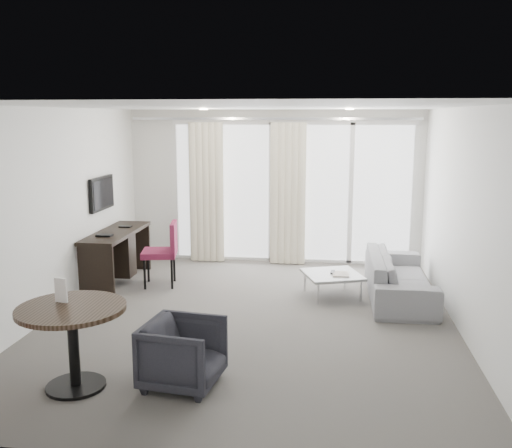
# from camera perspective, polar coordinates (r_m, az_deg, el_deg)

# --- Properties ---
(floor) EXTENTS (5.00, 6.00, 0.00)m
(floor) POSITION_cam_1_polar(r_m,az_deg,el_deg) (7.19, -0.63, -9.54)
(floor) COLOR #55524D
(floor) RESTS_ON ground
(ceiling) EXTENTS (5.00, 6.00, 0.00)m
(ceiling) POSITION_cam_1_polar(r_m,az_deg,el_deg) (6.75, -0.68, 11.65)
(ceiling) COLOR white
(ceiling) RESTS_ON ground
(wall_left) EXTENTS (0.00, 6.00, 2.60)m
(wall_left) POSITION_cam_1_polar(r_m,az_deg,el_deg) (7.62, -19.62, 1.10)
(wall_left) COLOR silver
(wall_left) RESTS_ON ground
(wall_right) EXTENTS (0.00, 6.00, 2.60)m
(wall_right) POSITION_cam_1_polar(r_m,az_deg,el_deg) (6.96, 20.18, 0.20)
(wall_right) COLOR silver
(wall_right) RESTS_ON ground
(wall_front) EXTENTS (5.00, 0.00, 2.60)m
(wall_front) POSITION_cam_1_polar(r_m,az_deg,el_deg) (3.99, -6.83, -6.77)
(wall_front) COLOR silver
(wall_front) RESTS_ON ground
(window_panel) EXTENTS (4.00, 0.02, 2.38)m
(window_panel) POSITION_cam_1_polar(r_m,az_deg,el_deg) (9.77, 3.58, 3.12)
(window_panel) COLOR white
(window_panel) RESTS_ON ground
(window_frame) EXTENTS (4.10, 0.06, 2.44)m
(window_frame) POSITION_cam_1_polar(r_m,az_deg,el_deg) (9.76, 3.57, 3.11)
(window_frame) COLOR white
(window_frame) RESTS_ON ground
(curtain_left) EXTENTS (0.60, 0.20, 2.38)m
(curtain_left) POSITION_cam_1_polar(r_m,az_deg,el_deg) (9.82, -4.98, 3.14)
(curtain_left) COLOR beige
(curtain_left) RESTS_ON ground
(curtain_right) EXTENTS (0.60, 0.20, 2.38)m
(curtain_right) POSITION_cam_1_polar(r_m,az_deg,el_deg) (9.61, 3.21, 3.00)
(curtain_right) COLOR beige
(curtain_right) RESTS_ON ground
(curtain_track) EXTENTS (4.80, 0.04, 0.04)m
(curtain_track) POSITION_cam_1_polar(r_m,az_deg,el_deg) (9.55, 1.77, 10.48)
(curtain_track) COLOR #B2B2B7
(curtain_track) RESTS_ON ceiling
(downlight_a) EXTENTS (0.12, 0.12, 0.02)m
(downlight_a) POSITION_cam_1_polar(r_m,az_deg,el_deg) (8.49, -5.25, 11.36)
(downlight_a) COLOR #FFE0B2
(downlight_a) RESTS_ON ceiling
(downlight_b) EXTENTS (0.12, 0.12, 0.02)m
(downlight_b) POSITION_cam_1_polar(r_m,az_deg,el_deg) (8.28, 9.35, 11.28)
(downlight_b) COLOR #FFE0B2
(downlight_b) RESTS_ON ceiling
(desk) EXTENTS (0.53, 1.69, 0.79)m
(desk) POSITION_cam_1_polar(r_m,az_deg,el_deg) (8.88, -13.71, -3.23)
(desk) COLOR black
(desk) RESTS_ON floor
(tv) EXTENTS (0.05, 0.80, 0.50)m
(tv) POSITION_cam_1_polar(r_m,az_deg,el_deg) (8.89, -15.17, 2.98)
(tv) COLOR black
(tv) RESTS_ON wall_left
(desk_chair) EXTENTS (0.60, 0.58, 0.96)m
(desk_chair) POSITION_cam_1_polar(r_m,az_deg,el_deg) (8.58, -9.64, -2.96)
(desk_chair) COLOR maroon
(desk_chair) RESTS_ON floor
(round_table) EXTENTS (1.12, 1.12, 0.79)m
(round_table) POSITION_cam_1_polar(r_m,az_deg,el_deg) (5.63, -17.77, -11.67)
(round_table) COLOR black
(round_table) RESTS_ON floor
(menu_card) EXTENTS (0.13, 0.04, 0.23)m
(menu_card) POSITION_cam_1_polar(r_m,az_deg,el_deg) (5.67, -18.81, -8.09)
(menu_card) COLOR white
(menu_card) RESTS_ON round_table
(tub_armchair) EXTENTS (0.78, 0.76, 0.63)m
(tub_armchair) POSITION_cam_1_polar(r_m,az_deg,el_deg) (5.48, -7.30, -12.74)
(tub_armchair) COLOR black
(tub_armchair) RESTS_ON floor
(coffee_table) EXTENTS (0.94, 0.94, 0.33)m
(coffee_table) POSITION_cam_1_polar(r_m,az_deg,el_deg) (8.10, 7.61, -6.05)
(coffee_table) COLOR gray
(coffee_table) RESTS_ON floor
(remote) EXTENTS (0.06, 0.16, 0.02)m
(remote) POSITION_cam_1_polar(r_m,az_deg,el_deg) (8.08, 7.67, -4.67)
(remote) COLOR black
(remote) RESTS_ON coffee_table
(magazine) EXTENTS (0.23, 0.29, 0.02)m
(magazine) POSITION_cam_1_polar(r_m,az_deg,el_deg) (8.00, 8.46, -4.83)
(magazine) COLOR gray
(magazine) RESTS_ON coffee_table
(sofa) EXTENTS (0.82, 2.10, 0.61)m
(sofa) POSITION_cam_1_polar(r_m,az_deg,el_deg) (8.19, 14.13, -5.08)
(sofa) COLOR slate
(sofa) RESTS_ON floor
(terrace_slab) EXTENTS (5.60, 3.00, 0.12)m
(terrace_slab) POSITION_cam_1_polar(r_m,az_deg,el_deg) (11.49, 4.03, -2.12)
(terrace_slab) COLOR #4D4D50
(terrace_slab) RESTS_ON ground
(rattan_chair_a) EXTENTS (0.59, 0.59, 0.83)m
(rattan_chair_a) POSITION_cam_1_polar(r_m,az_deg,el_deg) (11.28, 6.41, 0.07)
(rattan_chair_a) COLOR brown
(rattan_chair_a) RESTS_ON terrace_slab
(rattan_chair_b) EXTENTS (0.67, 0.67, 0.79)m
(rattan_chair_b) POSITION_cam_1_polar(r_m,az_deg,el_deg) (11.66, 10.04, 0.20)
(rattan_chair_b) COLOR brown
(rattan_chair_b) RESTS_ON terrace_slab
(rattan_table) EXTENTS (0.64, 0.64, 0.50)m
(rattan_table) POSITION_cam_1_polar(r_m,az_deg,el_deg) (10.58, 7.11, -1.58)
(rattan_table) COLOR brown
(rattan_table) RESTS_ON terrace_slab
(balustrade) EXTENTS (5.50, 0.06, 1.05)m
(balustrade) POSITION_cam_1_polar(r_m,az_deg,el_deg) (12.80, 4.47, 1.76)
(balustrade) COLOR #B2B2B7
(balustrade) RESTS_ON terrace_slab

